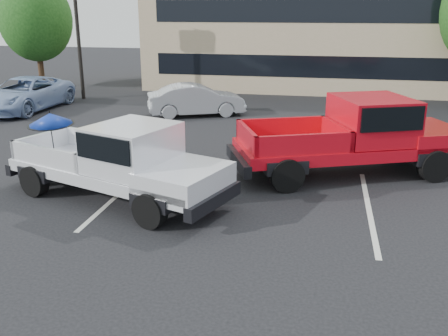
{
  "coord_description": "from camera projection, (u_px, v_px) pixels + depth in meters",
  "views": [
    {
      "loc": [
        1.81,
        -9.05,
        4.43
      ],
      "look_at": [
        -0.07,
        0.39,
        1.3
      ],
      "focal_mm": 40.0,
      "sensor_mm": 36.0,
      "label": 1
    }
  ],
  "objects": [
    {
      "name": "ground",
      "position": [
        224.0,
        235.0,
        10.15
      ],
      "size": [
        90.0,
        90.0,
        0.0
      ],
      "primitive_type": "plane",
      "color": "black",
      "rests_on": "ground"
    },
    {
      "name": "stripe_left",
      "position": [
        123.0,
        191.0,
        12.57
      ],
      "size": [
        0.12,
        5.0,
        0.01
      ],
      "primitive_type": "cube",
      "color": "silver",
      "rests_on": "ground"
    },
    {
      "name": "stripe_right",
      "position": [
        369.0,
        209.0,
        11.45
      ],
      "size": [
        0.12,
        5.0,
        0.01
      ],
      "primitive_type": "cube",
      "color": "silver",
      "rests_on": "ground"
    },
    {
      "name": "motel_building",
      "position": [
        331.0,
        29.0,
        28.36
      ],
      "size": [
        20.4,
        8.4,
        6.3
      ],
      "color": "tan",
      "rests_on": "ground"
    },
    {
      "name": "motel_sign",
      "position": [
        75.0,
        1.0,
        23.63
      ],
      "size": [
        1.6,
        0.22,
        6.0
      ],
      "color": "black",
      "rests_on": "ground"
    },
    {
      "name": "tree_left",
      "position": [
        35.0,
        20.0,
        27.46
      ],
      "size": [
        3.96,
        3.96,
        6.02
      ],
      "color": "#332114",
      "rests_on": "ground"
    },
    {
      "name": "tree_back",
      "position": [
        399.0,
        7.0,
        30.05
      ],
      "size": [
        4.68,
        4.68,
        7.11
      ],
      "color": "#332114",
      "rests_on": "ground"
    },
    {
      "name": "silver_pickup",
      "position": [
        125.0,
        158.0,
        11.61
      ],
      "size": [
        6.02,
        3.77,
        2.06
      ],
      "rotation": [
        0.0,
        0.0,
        -0.35
      ],
      "color": "black",
      "rests_on": "ground"
    },
    {
      "name": "red_pickup",
      "position": [
        365.0,
        132.0,
        13.58
      ],
      "size": [
        6.76,
        4.46,
        2.11
      ],
      "rotation": [
        0.0,
        0.0,
        0.39
      ],
      "color": "black",
      "rests_on": "ground"
    },
    {
      "name": "silver_sedan",
      "position": [
        196.0,
        100.0,
        21.03
      ],
      "size": [
        4.27,
        2.89,
        1.33
      ],
      "primitive_type": "imported",
      "rotation": [
        0.0,
        0.0,
        1.98
      ],
      "color": "#B4B7BC",
      "rests_on": "ground"
    },
    {
      "name": "blue_suv",
      "position": [
        24.0,
        94.0,
        22.06
      ],
      "size": [
        2.61,
        5.29,
        1.44
      ],
      "primitive_type": "imported",
      "rotation": [
        0.0,
        0.0,
        -0.04
      ],
      "color": "#849CC5",
      "rests_on": "ground"
    }
  ]
}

